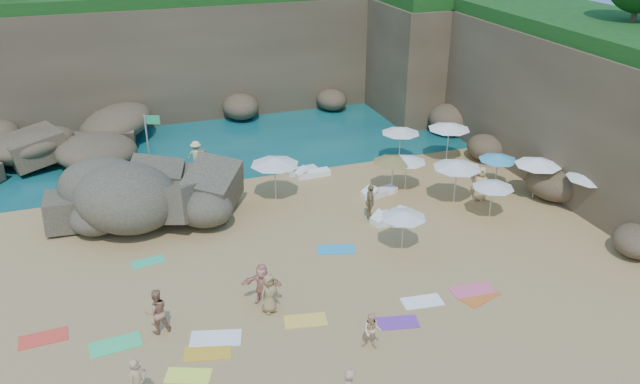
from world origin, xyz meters
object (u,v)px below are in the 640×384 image
object	(u,v)px
parasol_2	(449,126)
person_stand_1	(157,311)
person_stand_5	(203,164)
parasol_1	(401,130)
person_stand_4	(481,184)
person_stand_2	(196,156)
rock_outcrop	(145,214)
lounger_0	(313,173)
person_stand_0	(138,383)
person_stand_3	(370,202)
parasol_0	(407,159)
flag_pole	(150,142)

from	to	relation	value
parasol_2	person_stand_1	size ratio (longest dim) A/B	1.39
person_stand_5	parasol_2	bearing A→B (deg)	-10.55
parasol_1	person_stand_4	distance (m)	6.57
parasol_1	person_stand_2	size ratio (longest dim) A/B	1.30
rock_outcrop	lounger_0	world-z (taller)	rock_outcrop
person_stand_2	person_stand_1	bearing A→B (deg)	114.92
person_stand_0	person_stand_4	world-z (taller)	person_stand_4
person_stand_3	lounger_0	bearing A→B (deg)	28.17
lounger_0	parasol_2	bearing A→B (deg)	-5.31
parasol_0	person_stand_4	bearing A→B (deg)	-36.90
flag_pole	lounger_0	world-z (taller)	flag_pole
parasol_2	person_stand_5	size ratio (longest dim) A/B	1.37
person_stand_0	parasol_1	bearing A→B (deg)	10.82
person_stand_2	person_stand_5	bearing A→B (deg)	134.50
parasol_1	person_stand_2	world-z (taller)	parasol_1
rock_outcrop	flag_pole	xyz separation A→B (m)	(0.85, 3.09, 2.75)
parasol_0	person_stand_3	bearing A→B (deg)	-142.03
person_stand_0	person_stand_4	bearing A→B (deg)	-5.31
rock_outcrop	person_stand_0	world-z (taller)	person_stand_0
person_stand_5	lounger_0	bearing A→B (deg)	-17.52
parasol_2	person_stand_0	world-z (taller)	parasol_2
person_stand_4	flag_pole	bearing A→B (deg)	-153.39
flag_pole	parasol_1	xyz separation A→B (m)	(14.57, -1.10, -0.72)
parasol_1	person_stand_0	distance (m)	22.91
person_stand_2	parasol_1	bearing A→B (deg)	-153.97
rock_outcrop	person_stand_3	world-z (taller)	person_stand_3
person_stand_3	person_stand_5	size ratio (longest dim) A/B	1.02
flag_pole	person_stand_0	world-z (taller)	flag_pole
person_stand_2	person_stand_5	size ratio (longest dim) A/B	0.96
parasol_0	person_stand_0	xyz separation A→B (m)	(-15.27, -11.79, -0.97)
rock_outcrop	lounger_0	distance (m)	9.84
rock_outcrop	person_stand_3	bearing A→B (deg)	-22.02
parasol_2	person_stand_4	bearing A→B (deg)	-101.44
parasol_0	person_stand_4	world-z (taller)	parasol_0
parasol_1	person_stand_4	bearing A→B (deg)	-74.20
parasol_0	person_stand_2	world-z (taller)	parasol_0
parasol_2	person_stand_1	distance (m)	21.81
parasol_0	person_stand_1	distance (m)	16.52
person_stand_2	person_stand_3	distance (m)	11.69
parasol_2	person_stand_5	xyz separation A→B (m)	(-14.67, 2.05, -1.29)
person_stand_1	person_stand_4	xyz separation A→B (m)	(17.55, 5.77, 0.03)
flag_pole	parasol_0	size ratio (longest dim) A/B	2.01
rock_outcrop	flag_pole	world-z (taller)	flag_pole
parasol_0	person_stand_1	xyz separation A→B (m)	(-14.32, -8.19, -0.94)
person_stand_0	person_stand_3	size ratio (longest dim) A/B	0.94
lounger_0	person_stand_5	bearing A→B (deg)	162.63
parasol_1	lounger_0	distance (m)	6.03
flag_pole	person_stand_0	distance (m)	16.94
lounger_0	person_stand_2	bearing A→B (deg)	150.44
parasol_0	person_stand_3	distance (m)	4.19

